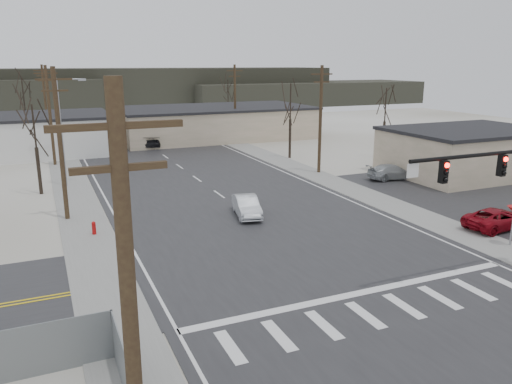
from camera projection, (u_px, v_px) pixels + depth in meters
ground at (305, 255)px, 27.31m from camera, size 140.00×140.00×0.00m
main_road at (215, 192)px, 40.62m from camera, size 18.00×110.00×0.05m
cross_road at (305, 254)px, 27.31m from camera, size 90.00×10.00×0.04m
parking_lot at (485, 192)px, 40.37m from camera, size 18.00×20.00×0.03m
sidewalk_left at (73, 190)px, 40.95m from camera, size 3.00×90.00×0.06m
sidewalk_right at (300, 169)px, 49.15m from camera, size 3.00×90.00×0.06m
fire_hydrant at (94, 228)px, 30.35m from camera, size 0.24×0.24×0.87m
building_left_far at (7, 136)px, 56.05m from camera, size 22.30×12.30×4.50m
building_right_far at (215, 122)px, 69.68m from camera, size 26.30×14.30×4.30m
building_lot at (468, 151)px, 46.71m from camera, size 14.30×10.30×4.30m
upole_left_a at (132, 343)px, 9.13m from camera, size 2.20×0.30×10.00m
upole_left_b at (60, 142)px, 32.20m from camera, size 2.20×0.30×10.00m
upole_left_c at (50, 114)px, 49.94m from camera, size 2.20×0.30×10.00m
upole_left_d at (45, 101)px, 67.69m from camera, size 2.20×0.30×10.00m
upole_right_a at (320, 118)px, 46.42m from camera, size 2.20×0.30×10.00m
upole_right_b at (235, 102)px, 65.94m from camera, size 2.20×0.30×10.00m
streetlight_main at (63, 126)px, 41.38m from camera, size 2.40×0.25×9.00m
tree_left_near at (34, 129)px, 38.71m from camera, size 3.30×3.30×7.35m
tree_right_mid at (291, 104)px, 53.73m from camera, size 3.74×3.74×8.33m
tree_left_far at (23, 96)px, 61.13m from camera, size 3.96×3.96×8.82m
tree_right_far at (228, 93)px, 77.85m from camera, size 3.52×3.52×7.84m
tree_lot at (385, 107)px, 53.94m from camera, size 3.52×3.52×7.84m
hill_center at (163, 88)px, 117.16m from camera, size 80.00×18.00×9.00m
hill_right at (306, 93)px, 125.82m from camera, size 60.00×18.00×5.50m
sedan_crossing at (247, 206)px, 34.00m from camera, size 2.26×4.36×1.37m
car_far_a at (154, 140)px, 62.10m from camera, size 3.78×5.95×1.61m
car_far_b at (130, 126)px, 75.96m from camera, size 2.88×4.70×1.49m
car_parked_red at (497, 219)px, 31.39m from camera, size 4.79×2.46×1.29m
car_parked_silver at (392, 172)px, 44.74m from camera, size 4.78×2.31×1.34m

